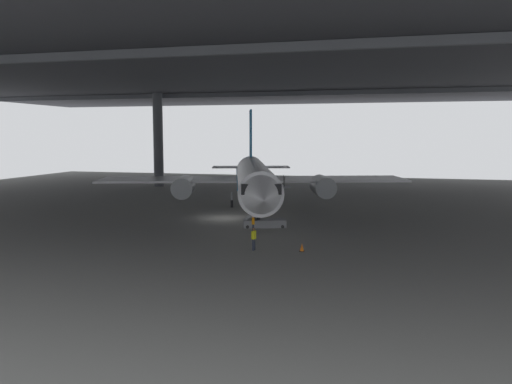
% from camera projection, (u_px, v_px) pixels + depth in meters
% --- Properties ---
extents(ground_plane, '(110.00, 110.00, 0.00)m').
position_uv_depth(ground_plane, '(223.00, 218.00, 51.40)').
color(ground_plane, gray).
extents(hangar_structure, '(121.00, 99.00, 16.39)m').
position_uv_depth(hangar_structure, '(256.00, 75.00, 62.90)').
color(hangar_structure, '#4C4F54').
rests_on(hangar_structure, ground_plane).
extents(airplane_main, '(36.54, 36.98, 11.75)m').
position_uv_depth(airplane_main, '(254.00, 179.00, 56.43)').
color(airplane_main, white).
rests_on(airplane_main, ground_plane).
extents(boarding_stairs, '(4.48, 2.56, 4.72)m').
position_uv_depth(boarding_stairs, '(265.00, 219.00, 46.41)').
color(boarding_stairs, slate).
rests_on(boarding_stairs, ground_plane).
extents(crew_worker_near_nose, '(0.31, 0.53, 1.68)m').
position_uv_depth(crew_worker_near_nose, '(254.00, 237.00, 36.95)').
color(crew_worker_near_nose, '#232838').
rests_on(crew_worker_near_nose, ground_plane).
extents(crew_worker_by_stairs, '(0.27, 0.55, 1.59)m').
position_uv_depth(crew_worker_by_stairs, '(253.00, 223.00, 43.34)').
color(crew_worker_by_stairs, '#232838').
rests_on(crew_worker_by_stairs, ground_plane).
extents(traffic_cone_orange, '(0.36, 0.36, 0.60)m').
position_uv_depth(traffic_cone_orange, '(302.00, 247.00, 36.68)').
color(traffic_cone_orange, black).
rests_on(traffic_cone_orange, ground_plane).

